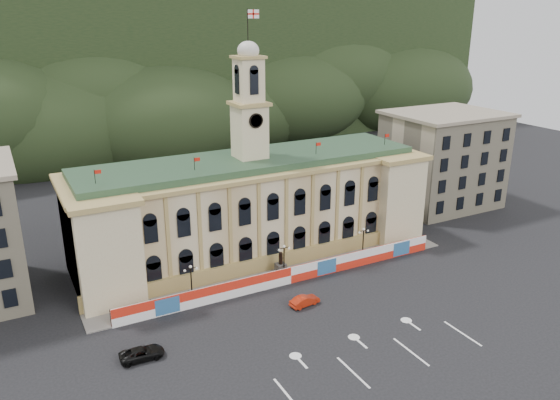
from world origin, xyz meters
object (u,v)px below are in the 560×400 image
red_sedan (305,301)px  statue (281,268)px  black_suv (142,353)px  lamp_center (284,258)px

red_sedan → statue: bearing=-15.5°
statue → red_sedan: 9.43m
black_suv → red_sedan: bearing=-83.1°
lamp_center → statue: bearing=90.0°
lamp_center → black_suv: bearing=-157.0°
lamp_center → black_suv: (-23.33, -9.91, -2.39)m
lamp_center → black_suv: size_ratio=1.02×
red_sedan → black_suv: bearing=87.2°
black_suv → statue: bearing=-62.2°
statue → black_suv: (-23.33, -10.91, -0.50)m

